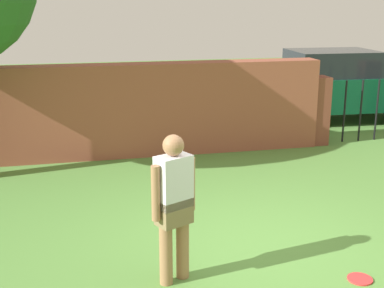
% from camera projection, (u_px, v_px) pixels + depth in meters
% --- Properties ---
extents(ground_plane, '(40.00, 40.00, 0.00)m').
position_uv_depth(ground_plane, '(266.00, 252.00, 6.31)').
color(ground_plane, '#568C3D').
extents(brick_wall, '(8.19, 0.50, 1.76)m').
position_uv_depth(brick_wall, '(110.00, 111.00, 9.91)').
color(brick_wall, brown).
rests_on(brick_wall, ground).
extents(person, '(0.49, 0.36, 1.62)m').
position_uv_depth(person, '(174.00, 202.00, 5.45)').
color(person, '#9E704C').
rests_on(person, ground).
extents(fence_gate, '(2.85, 0.44, 1.40)m').
position_uv_depth(fence_gate, '(369.00, 108.00, 11.09)').
color(fence_gate, brown).
rests_on(fence_gate, ground).
extents(car, '(4.27, 2.07, 1.72)m').
position_uv_depth(car, '(331.00, 86.00, 12.89)').
color(car, '#0C4C2D').
rests_on(car, ground).
extents(frisbee_red, '(0.27, 0.27, 0.02)m').
position_uv_depth(frisbee_red, '(360.00, 279.00, 5.69)').
color(frisbee_red, red).
rests_on(frisbee_red, ground).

